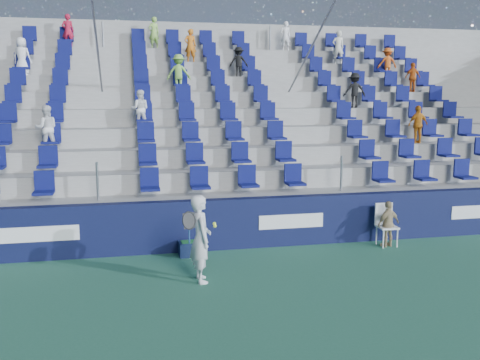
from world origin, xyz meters
name	(u,v)px	position (x,y,z in m)	size (l,w,h in m)	color
ground	(261,296)	(0.00, 0.00, 0.00)	(70.00, 70.00, 0.00)	#2D694E
sponsor_wall	(229,224)	(0.00, 3.15, 0.60)	(24.00, 0.32, 1.20)	#0F143A
grandstand	(199,141)	(-0.01, 8.24, 2.14)	(24.00, 8.17, 6.63)	#A5A5A0
tennis_player	(201,238)	(-0.96, 1.03, 0.87)	(0.69, 0.67, 1.73)	silver
line_judge_chair	(385,221)	(3.78, 2.66, 0.58)	(0.46, 0.47, 1.02)	white
line_judge	(388,224)	(3.78, 2.50, 0.56)	(0.65, 0.27, 1.11)	tan
ball_bin	(192,248)	(-0.93, 2.75, 0.18)	(0.61, 0.42, 0.34)	#0F1937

